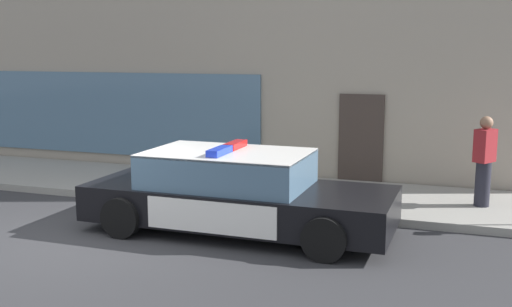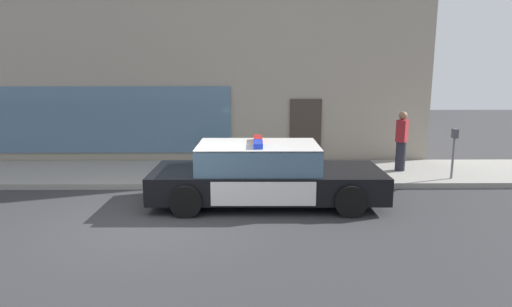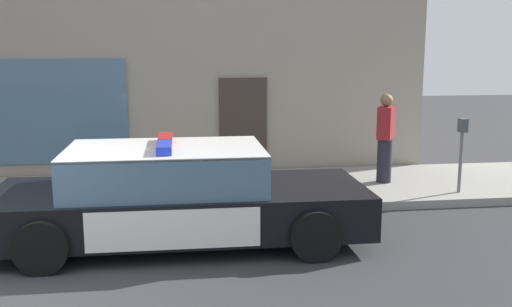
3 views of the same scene
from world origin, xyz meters
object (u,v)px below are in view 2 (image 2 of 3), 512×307
police_cruiser (264,174)px  pedestrian_on_sidewalk (401,141)px  fire_hydrant (282,165)px  parking_meter (454,144)px

police_cruiser → pedestrian_on_sidewalk: 4.77m
fire_hydrant → pedestrian_on_sidewalk: (3.48, 0.87, 0.51)m
fire_hydrant → pedestrian_on_sidewalk: size_ratio=0.42×
police_cruiser → fire_hydrant: bearing=73.8°
police_cruiser → fire_hydrant: police_cruiser is taller
police_cruiser → fire_hydrant: (0.52, 1.72, -0.18)m
police_cruiser → parking_meter: police_cruiser is taller
pedestrian_on_sidewalk → police_cruiser: bearing=65.3°
parking_meter → pedestrian_on_sidewalk: bearing=138.1°
pedestrian_on_sidewalk → fire_hydrant: bearing=46.4°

